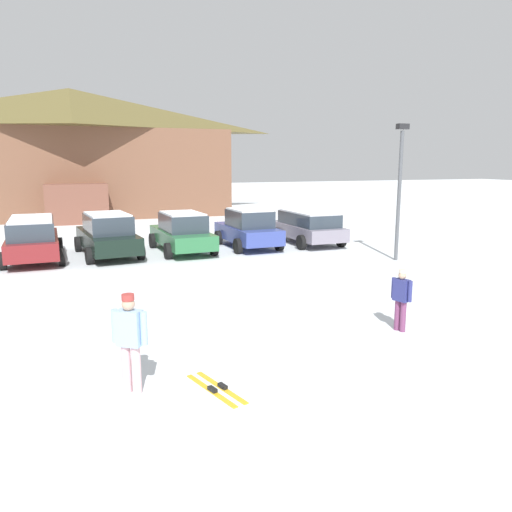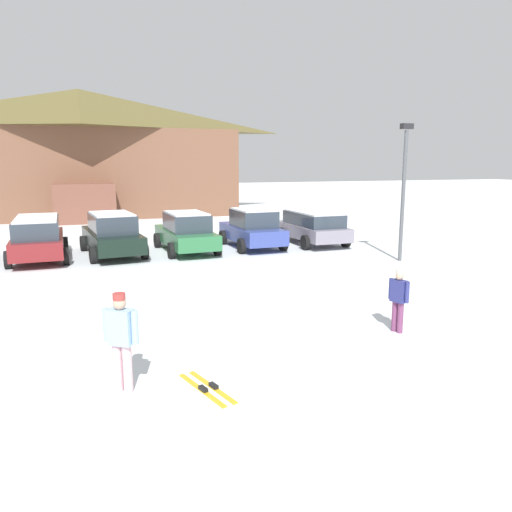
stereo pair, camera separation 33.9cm
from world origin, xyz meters
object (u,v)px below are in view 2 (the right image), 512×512
(parked_grey_wagon, at_px, (313,226))
(pair_of_skis, at_px, (207,388))
(skier_adult_in_blue_parka, at_px, (121,337))
(ski_lodge, at_px, (82,152))
(parked_blue_hatchback, at_px, (252,228))
(parked_maroon_van, at_px, (38,237))
(parked_green_coupe, at_px, (186,232))
(skier_teen_in_navy_coat, at_px, (398,297))
(lamp_post, at_px, (404,184))
(parked_black_sedan, at_px, (112,234))

(parked_grey_wagon, bearing_deg, pair_of_skis, -122.11)
(skier_adult_in_blue_parka, distance_m, pair_of_skis, 1.65)
(ski_lodge, xyz_separation_m, parked_blue_hatchback, (6.77, -17.10, -3.51))
(pair_of_skis, bearing_deg, parked_maroon_van, 104.90)
(parked_grey_wagon, distance_m, pair_of_skis, 15.25)
(parked_green_coupe, relative_size, skier_adult_in_blue_parka, 2.75)
(skier_teen_in_navy_coat, distance_m, skier_adult_in_blue_parka, 6.06)
(parked_blue_hatchback, bearing_deg, parked_green_coupe, 179.91)
(ski_lodge, distance_m, parked_maroon_van, 17.43)
(ski_lodge, height_order, lamp_post, ski_lodge)
(parked_grey_wagon, bearing_deg, parked_green_coupe, -179.73)
(ski_lodge, relative_size, parked_black_sedan, 4.25)
(skier_teen_in_navy_coat, xyz_separation_m, skier_adult_in_blue_parka, (-5.98, -1.01, 0.15))
(ski_lodge, relative_size, lamp_post, 4.12)
(pair_of_skis, relative_size, lamp_post, 0.29)
(parked_grey_wagon, bearing_deg, lamp_post, -72.51)
(parked_blue_hatchback, relative_size, pair_of_skis, 2.77)
(pair_of_skis, distance_m, lamp_post, 12.96)
(parked_blue_hatchback, xyz_separation_m, lamp_post, (4.38, -4.60, 2.03))
(parked_grey_wagon, bearing_deg, skier_adult_in_blue_parka, -126.94)
(parked_maroon_van, bearing_deg, parked_green_coupe, -1.16)
(ski_lodge, distance_m, skier_teen_in_navy_coat, 29.47)
(parked_green_coupe, relative_size, skier_teen_in_navy_coat, 3.26)
(parked_black_sedan, height_order, pair_of_skis, parked_black_sedan)
(ski_lodge, relative_size, skier_adult_in_blue_parka, 12.55)
(parked_maroon_van, xyz_separation_m, pair_of_skis, (3.46, -12.99, -0.87))
(parked_black_sedan, xyz_separation_m, parked_green_coupe, (2.97, -0.17, -0.03))
(parked_maroon_van, distance_m, skier_adult_in_blue_parka, 12.78)
(ski_lodge, distance_m, parked_grey_wagon, 19.94)
(parked_grey_wagon, distance_m, lamp_post, 5.28)
(parked_blue_hatchback, xyz_separation_m, pair_of_skis, (-5.18, -12.87, -0.83))
(skier_teen_in_navy_coat, bearing_deg, parked_maroon_van, 125.00)
(parked_green_coupe, xyz_separation_m, skier_teen_in_navy_coat, (2.41, -11.48, -0.04))
(parked_black_sedan, distance_m, skier_teen_in_navy_coat, 12.83)
(parked_blue_hatchback, xyz_separation_m, skier_teen_in_navy_coat, (-0.52, -11.47, -0.06))
(parked_green_coupe, distance_m, lamp_post, 8.87)
(skier_adult_in_blue_parka, distance_m, lamp_post, 13.57)
(parked_green_coupe, bearing_deg, pair_of_skis, -99.94)
(parked_maroon_van, height_order, lamp_post, lamp_post)
(ski_lodge, relative_size, skier_teen_in_navy_coat, 14.89)
(skier_adult_in_blue_parka, relative_size, lamp_post, 0.33)
(pair_of_skis, xyz_separation_m, lamp_post, (9.56, 8.26, 2.87))
(lamp_post, bearing_deg, skier_teen_in_navy_coat, -125.46)
(parked_black_sedan, xyz_separation_m, lamp_post, (10.27, -4.78, 2.02))
(parked_blue_hatchback, bearing_deg, parked_black_sedan, 178.33)
(ski_lodge, relative_size, parked_grey_wagon, 4.84)
(parked_green_coupe, relative_size, parked_grey_wagon, 1.06)
(parked_green_coupe, xyz_separation_m, parked_blue_hatchback, (2.93, -0.00, 0.02))
(parked_grey_wagon, relative_size, skier_adult_in_blue_parka, 2.59)
(pair_of_skis, bearing_deg, parked_black_sedan, 93.14)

